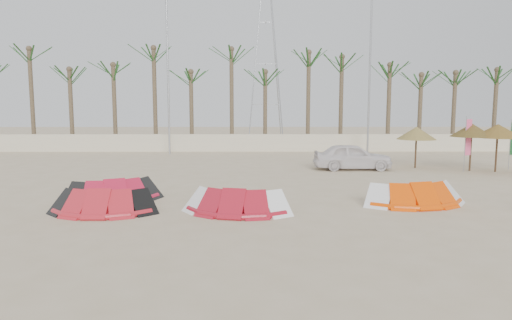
{
  "coord_description": "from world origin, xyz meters",
  "views": [
    {
      "loc": [
        -0.13,
        -12.06,
        3.5
      ],
      "look_at": [
        0.0,
        6.0,
        1.3
      ],
      "focal_mm": 32.0,
      "sensor_mm": 36.0,
      "label": 1
    }
  ],
  "objects_px": {
    "kite_red_right": "(237,199)",
    "parasol_mid": "(472,130)",
    "kite_orange": "(413,192)",
    "kite_red_left": "(116,189)",
    "kite_red_mid": "(105,199)",
    "parasol_right": "(498,131)",
    "car": "(352,157)",
    "parasol_left": "(417,133)"
  },
  "relations": [
    {
      "from": "kite_red_right",
      "to": "parasol_mid",
      "type": "height_order",
      "value": "parasol_mid"
    },
    {
      "from": "kite_red_right",
      "to": "kite_orange",
      "type": "xyz_separation_m",
      "value": [
        6.24,
        1.2,
        0.0
      ]
    },
    {
      "from": "kite_red_left",
      "to": "kite_red_right",
      "type": "xyz_separation_m",
      "value": [
        4.5,
        -1.88,
        0.0
      ]
    },
    {
      "from": "kite_red_mid",
      "to": "parasol_mid",
      "type": "relative_size",
      "value": 1.34
    },
    {
      "from": "parasol_right",
      "to": "parasol_mid",
      "type": "bearing_deg",
      "value": 164.0
    },
    {
      "from": "kite_orange",
      "to": "parasol_mid",
      "type": "xyz_separation_m",
      "value": [
        5.82,
        7.96,
        1.74
      ]
    },
    {
      "from": "kite_red_left",
      "to": "car",
      "type": "distance_m",
      "value": 13.02
    },
    {
      "from": "kite_red_mid",
      "to": "kite_orange",
      "type": "bearing_deg",
      "value": 6.62
    },
    {
      "from": "parasol_left",
      "to": "car",
      "type": "distance_m",
      "value": 3.91
    },
    {
      "from": "kite_orange",
      "to": "car",
      "type": "relative_size",
      "value": 0.91
    },
    {
      "from": "kite_red_left",
      "to": "kite_orange",
      "type": "relative_size",
      "value": 1.0
    },
    {
      "from": "parasol_right",
      "to": "kite_red_right",
      "type": "bearing_deg",
      "value": -146.36
    },
    {
      "from": "kite_red_left",
      "to": "kite_red_mid",
      "type": "height_order",
      "value": "same"
    },
    {
      "from": "kite_red_mid",
      "to": "parasol_right",
      "type": "bearing_deg",
      "value": 26.73
    },
    {
      "from": "car",
      "to": "kite_orange",
      "type": "bearing_deg",
      "value": -178.0
    },
    {
      "from": "parasol_mid",
      "to": "parasol_right",
      "type": "height_order",
      "value": "parasol_mid"
    },
    {
      "from": "car",
      "to": "parasol_right",
      "type": "bearing_deg",
      "value": -96.86
    },
    {
      "from": "parasol_mid",
      "to": "parasol_right",
      "type": "distance_m",
      "value": 1.24
    },
    {
      "from": "parasol_left",
      "to": "parasol_mid",
      "type": "distance_m",
      "value": 2.76
    },
    {
      "from": "kite_red_left",
      "to": "parasol_mid",
      "type": "bearing_deg",
      "value": 23.72
    },
    {
      "from": "kite_orange",
      "to": "kite_red_left",
      "type": "bearing_deg",
      "value": 176.37
    },
    {
      "from": "kite_red_mid",
      "to": "parasol_left",
      "type": "distance_m",
      "value": 17.38
    },
    {
      "from": "kite_red_right",
      "to": "kite_orange",
      "type": "distance_m",
      "value": 6.36
    },
    {
      "from": "kite_red_left",
      "to": "kite_orange",
      "type": "distance_m",
      "value": 10.77
    },
    {
      "from": "kite_red_mid",
      "to": "parasol_right",
      "type": "xyz_separation_m",
      "value": [
        17.56,
        8.84,
        1.72
      ]
    },
    {
      "from": "parasol_left",
      "to": "parasol_right",
      "type": "xyz_separation_m",
      "value": [
        3.68,
        -1.51,
        0.21
      ]
    },
    {
      "from": "kite_red_left",
      "to": "parasol_right",
      "type": "relative_size",
      "value": 1.51
    },
    {
      "from": "parasol_left",
      "to": "parasol_right",
      "type": "bearing_deg",
      "value": -22.34
    },
    {
      "from": "kite_red_right",
      "to": "kite_orange",
      "type": "relative_size",
      "value": 0.96
    },
    {
      "from": "parasol_right",
      "to": "kite_orange",
      "type": "bearing_deg",
      "value": -132.61
    },
    {
      "from": "car",
      "to": "kite_red_left",
      "type": "bearing_deg",
      "value": 126.62
    },
    {
      "from": "kite_red_left",
      "to": "kite_orange",
      "type": "bearing_deg",
      "value": -3.63
    },
    {
      "from": "kite_red_right",
      "to": "kite_orange",
      "type": "bearing_deg",
      "value": 10.87
    },
    {
      "from": "parasol_left",
      "to": "kite_red_right",
      "type": "bearing_deg",
      "value": -132.83
    },
    {
      "from": "parasol_mid",
      "to": "car",
      "type": "distance_m",
      "value": 6.33
    },
    {
      "from": "kite_red_left",
      "to": "kite_orange",
      "type": "height_order",
      "value": "same"
    },
    {
      "from": "kite_orange",
      "to": "parasol_mid",
      "type": "relative_size",
      "value": 1.5
    },
    {
      "from": "kite_red_left",
      "to": "parasol_left",
      "type": "bearing_deg",
      "value": 30.96
    },
    {
      "from": "kite_orange",
      "to": "parasol_right",
      "type": "relative_size",
      "value": 1.52
    },
    {
      "from": "kite_red_right",
      "to": "parasol_right",
      "type": "relative_size",
      "value": 1.46
    },
    {
      "from": "kite_red_right",
      "to": "parasol_mid",
      "type": "xyz_separation_m",
      "value": [
        12.06,
        9.16,
        1.74
      ]
    },
    {
      "from": "kite_orange",
      "to": "parasol_right",
      "type": "distance_m",
      "value": 10.49
    }
  ]
}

